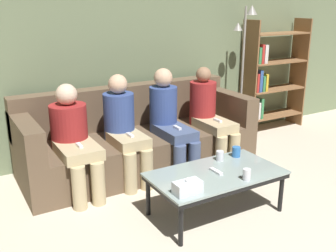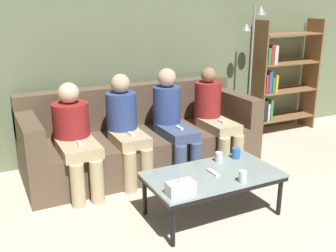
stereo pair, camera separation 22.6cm
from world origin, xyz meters
name	(u,v)px [view 1 (the left image)]	position (x,y,z in m)	size (l,w,h in m)	color
wall_back	(116,47)	(0.00, 4.12, 1.30)	(12.00, 0.06, 2.60)	#707F5B
couch	(138,140)	(0.00, 3.59, 0.32)	(2.59, 0.94, 0.89)	brown
coffee_table	(216,176)	(0.13, 2.30, 0.35)	(1.15, 0.64, 0.39)	#8C9E99
cup_near_left	(247,174)	(0.25, 2.05, 0.44)	(0.07, 0.07, 0.10)	silver
cup_near_right	(236,152)	(0.51, 2.50, 0.44)	(0.08, 0.08, 0.10)	#3372BF
cup_far_center	(220,156)	(0.32, 2.50, 0.44)	(0.07, 0.07, 0.09)	silver
tissue_box	(188,187)	(-0.30, 2.10, 0.44)	(0.22, 0.12, 0.13)	silver
game_remote	(216,171)	(0.13, 2.30, 0.40)	(0.04, 0.15, 0.02)	white
bookshelf	(268,78)	(2.22, 3.89, 0.76)	(1.00, 0.32, 1.58)	brown
standing_lamp	(244,60)	(1.63, 3.75, 1.08)	(0.31, 0.26, 1.77)	gray
seated_person_left_end	(73,136)	(-0.80, 3.35, 0.57)	(0.36, 0.74, 1.06)	tan
seated_person_mid_left	(124,126)	(-0.27, 3.36, 0.59)	(0.32, 0.67, 1.10)	tan
seated_person_mid_right	(169,119)	(0.27, 3.34, 0.59)	(0.31, 0.72, 1.12)	#47567A
seated_person_right_end	(209,114)	(0.80, 3.34, 0.57)	(0.31, 0.72, 1.09)	tan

